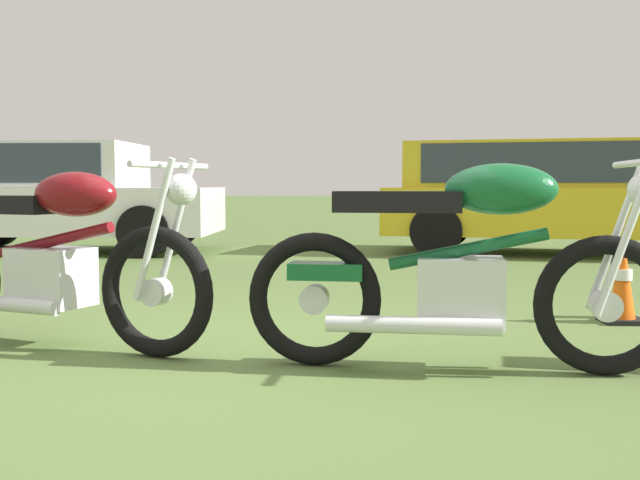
{
  "coord_description": "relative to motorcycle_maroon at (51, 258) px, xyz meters",
  "views": [
    {
      "loc": [
        0.62,
        -3.74,
        0.88
      ],
      "look_at": [
        0.43,
        1.02,
        0.54
      ],
      "focal_mm": 42.53,
      "sensor_mm": 36.0,
      "label": 1
    }
  ],
  "objects": [
    {
      "name": "motorcycle_maroon",
      "position": [
        0.0,
        0.0,
        0.0
      ],
      "size": [
        1.99,
        1.05,
        1.02
      ],
      "rotation": [
        0.0,
        0.0,
        -0.39
      ],
      "color": "black",
      "rests_on": "ground"
    },
    {
      "name": "ground_plane",
      "position": [
        1.02,
        -0.31,
        -0.48
      ],
      "size": [
        120.0,
        120.0,
        0.0
      ],
      "primitive_type": "plane",
      "color": "#567038"
    },
    {
      "name": "motorcycle_green",
      "position": [
        2.16,
        -0.48,
        0.01
      ],
      "size": [
        2.01,
        0.64,
        1.02
      ],
      "rotation": [
        0.0,
        0.0,
        -0.11
      ],
      "color": "black",
      "rests_on": "ground"
    },
    {
      "name": "car_yellow",
      "position": [
        4.15,
        5.77,
        0.35
      ],
      "size": [
        4.71,
        2.63,
        1.43
      ],
      "rotation": [
        0.0,
        0.0,
        -0.21
      ],
      "color": "gold",
      "rests_on": "ground"
    },
    {
      "name": "car_white",
      "position": [
        -2.24,
        5.83,
        0.31
      ],
      "size": [
        4.02,
        1.89,
        1.43
      ],
      "rotation": [
        0.0,
        0.0,
        -0.0
      ],
      "color": "silver",
      "rests_on": "ground"
    },
    {
      "name": "traffic_cone",
      "position": [
        3.38,
        0.83,
        -0.23
      ],
      "size": [
        0.25,
        0.25,
        0.56
      ],
      "color": "#EA590F",
      "rests_on": "ground"
    }
  ]
}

